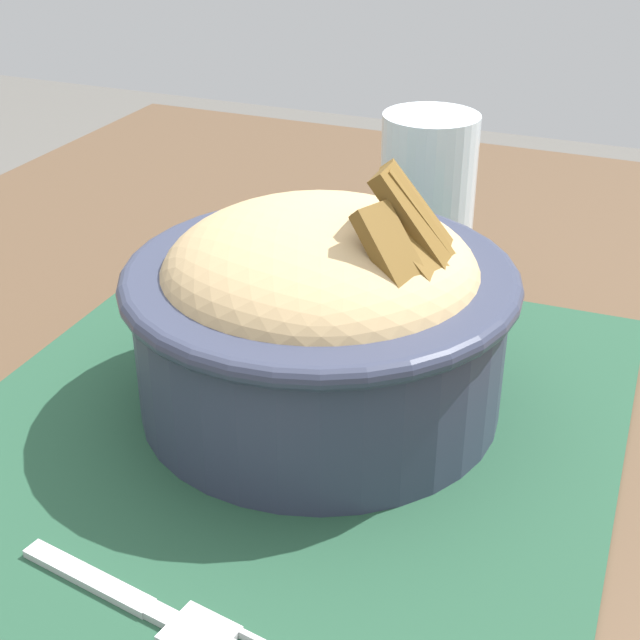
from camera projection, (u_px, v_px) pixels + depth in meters
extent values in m
cube|color=#4C3826|center=(291.00, 445.00, 0.49)|extent=(1.03, 0.80, 0.02)
cylinder|color=#412F20|center=(195.00, 426.00, 1.15)|extent=(0.04, 0.04, 0.72)
cube|color=#1E422D|center=(269.00, 445.00, 0.47)|extent=(0.41, 0.34, 0.00)
cylinder|color=#2D3347|center=(320.00, 337.00, 0.48)|extent=(0.19, 0.19, 0.08)
torus|color=#2D3347|center=(320.00, 278.00, 0.47)|extent=(0.20, 0.20, 0.01)
ellipsoid|color=tan|center=(320.00, 276.00, 0.47)|extent=(0.21, 0.21, 0.07)
sphere|color=#34742D|center=(380.00, 241.00, 0.46)|extent=(0.03, 0.03, 0.03)
cylinder|color=orange|center=(389.00, 256.00, 0.45)|extent=(0.02, 0.03, 0.01)
cylinder|color=orange|center=(351.00, 272.00, 0.43)|extent=(0.03, 0.03, 0.01)
cube|color=brown|center=(395.00, 254.00, 0.42)|extent=(0.03, 0.04, 0.04)
cube|color=brown|center=(409.00, 248.00, 0.43)|extent=(0.03, 0.04, 0.04)
cube|color=brown|center=(419.00, 229.00, 0.43)|extent=(0.02, 0.05, 0.06)
cube|color=brown|center=(423.00, 221.00, 0.44)|extent=(0.03, 0.05, 0.05)
cube|color=#B3B3B3|center=(88.00, 577.00, 0.38)|extent=(0.02, 0.07, 0.00)
cube|color=#B3B3B3|center=(161.00, 615.00, 0.36)|extent=(0.01, 0.01, 0.00)
cube|color=#B3B3B3|center=(199.00, 635.00, 0.36)|extent=(0.03, 0.03, 0.00)
cylinder|color=silver|center=(422.00, 185.00, 0.66)|extent=(0.07, 0.07, 0.10)
cylinder|color=silver|center=(420.00, 222.00, 0.67)|extent=(0.06, 0.06, 0.04)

